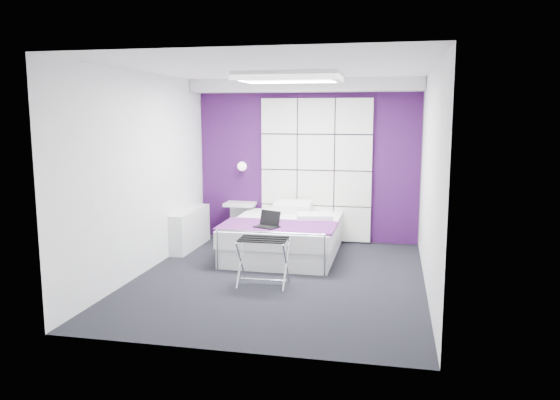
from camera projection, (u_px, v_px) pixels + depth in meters
name	position (u px, v px, depth m)	size (l,w,h in m)	color
floor	(279.00, 278.00, 6.92)	(4.40, 4.40, 0.00)	black
ceiling	(279.00, 69.00, 6.51)	(4.40, 4.40, 0.00)	white
wall_back	(307.00, 162.00, 8.84)	(3.60, 3.60, 0.00)	white
wall_left	(144.00, 173.00, 7.08)	(4.40, 4.40, 0.00)	white
wall_right	(430.00, 180.00, 6.35)	(4.40, 4.40, 0.00)	white
accent_wall	(307.00, 162.00, 8.83)	(3.58, 0.02, 2.58)	#391046
soffit	(305.00, 85.00, 8.41)	(3.58, 0.50, 0.20)	silver
headboard	(316.00, 170.00, 8.77)	(1.80, 0.08, 2.30)	white
skylight	(289.00, 76.00, 7.10)	(1.36, 0.86, 0.12)	white
wall_lamp	(243.00, 166.00, 8.93)	(0.15, 0.15, 0.15)	white
radiator	(190.00, 229.00, 8.47)	(0.22, 1.20, 0.60)	silver
bed	(285.00, 236.00, 8.04)	(1.60, 1.93, 0.68)	silver
nightstand	(240.00, 204.00, 9.00)	(0.49, 0.38, 0.05)	silver
luggage_rack	(263.00, 262.00, 6.62)	(0.58, 0.43, 0.58)	silver
laptop	(267.00, 223.00, 7.41)	(0.31, 0.22, 0.23)	black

